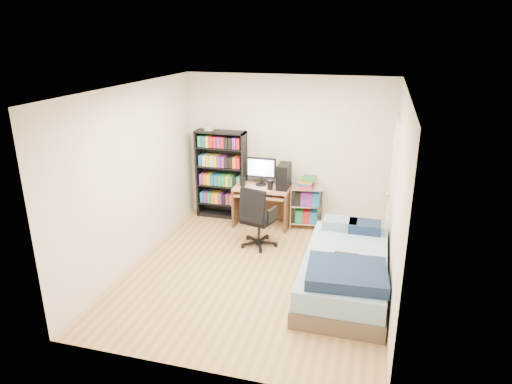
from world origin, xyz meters
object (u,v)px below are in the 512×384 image
(media_shelf, at_px, (221,174))
(office_chair, at_px, (257,228))
(computer_desk, at_px, (268,190))
(bed, at_px, (345,270))

(media_shelf, distance_m, office_chair, 1.47)
(computer_desk, bearing_deg, office_chair, -87.28)
(bed, bearing_deg, media_shelf, 140.45)
(computer_desk, bearing_deg, media_shelf, 168.40)
(computer_desk, height_order, bed, computer_desk)
(media_shelf, bearing_deg, office_chair, -47.61)
(media_shelf, xyz_separation_m, office_chair, (0.93, -1.02, -0.49))
(media_shelf, height_order, office_chair, media_shelf)
(media_shelf, height_order, bed, media_shelf)
(media_shelf, relative_size, office_chair, 1.66)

